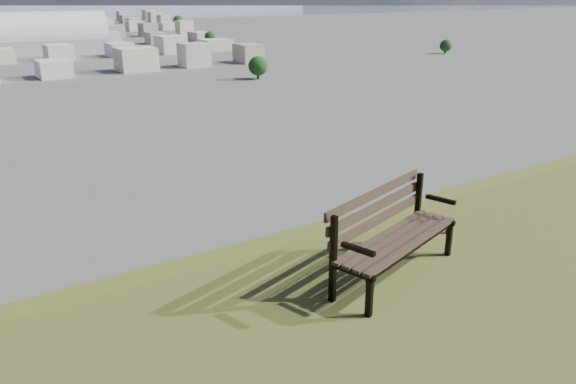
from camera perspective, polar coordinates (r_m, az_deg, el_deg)
park_bench at (r=5.66m, az=10.33°, el=-3.75°), size 1.74×0.99×0.87m
arena at (r=286.79m, az=-23.81°, el=13.89°), size 59.91×31.35×24.18m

